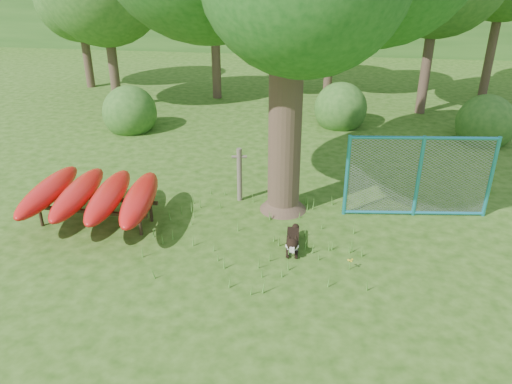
# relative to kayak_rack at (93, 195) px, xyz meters

# --- Properties ---
(ground) EXTENTS (80.00, 80.00, 0.00)m
(ground) POSITION_rel_kayak_rack_xyz_m (3.36, -1.16, -0.70)
(ground) COLOR #21440D
(ground) RESTS_ON ground
(wooden_post) EXTENTS (0.37, 0.14, 1.33)m
(wooden_post) POSITION_rel_kayak_rack_xyz_m (2.93, 1.61, 0.00)
(wooden_post) COLOR brown
(wooden_post) RESTS_ON ground
(kayak_rack) EXTENTS (2.98, 2.76, 0.92)m
(kayak_rack) POSITION_rel_kayak_rack_xyz_m (0.00, 0.00, 0.00)
(kayak_rack) COLOR black
(kayak_rack) RESTS_ON ground
(husky_dog) EXTENTS (0.29, 1.07, 0.47)m
(husky_dog) POSITION_rel_kayak_rack_xyz_m (4.37, -0.42, -0.54)
(husky_dog) COLOR black
(husky_dog) RESTS_ON ground
(fence_section) EXTENTS (3.25, 0.46, 3.18)m
(fence_section) POSITION_rel_kayak_rack_xyz_m (7.00, 1.43, 0.25)
(fence_section) COLOR teal
(fence_section) RESTS_ON ground
(wildflower_clump) EXTENTS (0.11, 0.09, 0.23)m
(wildflower_clump) POSITION_rel_kayak_rack_xyz_m (5.51, -1.01, -0.52)
(wildflower_clump) COLOR #4D882C
(wildflower_clump) RESTS_ON ground
(shrub_left) EXTENTS (1.80, 1.80, 1.80)m
(shrub_left) POSITION_rel_kayak_rack_xyz_m (-1.64, 6.34, -0.70)
(shrub_left) COLOR #28561C
(shrub_left) RESTS_ON ground
(shrub_right) EXTENTS (1.80, 1.80, 1.80)m
(shrub_right) POSITION_rel_kayak_rack_xyz_m (9.86, 6.84, -0.70)
(shrub_right) COLOR #28561C
(shrub_right) RESTS_ON ground
(shrub_mid) EXTENTS (1.80, 1.80, 1.80)m
(shrub_mid) POSITION_rel_kayak_rack_xyz_m (5.36, 7.84, -0.70)
(shrub_mid) COLOR #28561C
(shrub_mid) RESTS_ON ground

